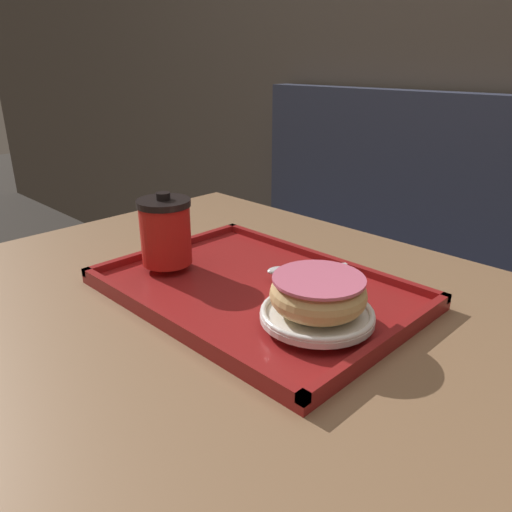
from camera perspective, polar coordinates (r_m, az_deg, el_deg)
booth_bench at (r=1.64m, az=18.99°, el=-7.91°), size 1.53×0.44×1.00m
cafe_table at (r=0.81m, az=0.19°, el=-16.06°), size 1.09×0.79×0.76m
serving_tray at (r=0.75m, az=0.00°, el=-4.00°), size 0.46×0.33×0.02m
coffee_cup_front at (r=0.81m, az=-10.30°, el=2.82°), size 0.08×0.08×0.12m
plate_with_chocolate_donut at (r=0.64m, az=6.91°, el=-6.62°), size 0.15×0.15×0.01m
donut_chocolate_glazed at (r=0.63m, az=7.03°, el=-4.28°), size 0.12×0.12×0.04m
spoon at (r=0.77m, az=3.80°, el=-1.59°), size 0.08×0.12×0.01m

